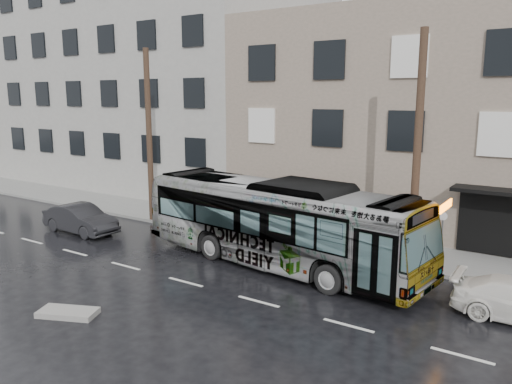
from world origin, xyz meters
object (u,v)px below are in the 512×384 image
utility_pole_rear (149,136)px  dark_sedan (80,219)px  bus (277,223)px  utility_pole_front (417,152)px  sign_post (441,242)px

utility_pole_rear → dark_sedan: bearing=-111.6°
utility_pole_rear → bus: (9.24, -2.23, -2.91)m
utility_pole_front → sign_post: size_ratio=3.75×
utility_pole_front → bus: (-4.76, -2.23, -2.91)m
dark_sedan → bus: bearing=-81.4°
utility_pole_rear → bus: bearing=-13.6°
bus → dark_sedan: 10.77m
sign_post → utility_pole_front: bearing=180.0°
utility_pole_front → bus: size_ratio=0.72×
sign_post → utility_pole_rear: bearing=180.0°
bus → utility_pole_rear: bearing=83.5°
utility_pole_rear → utility_pole_front: bearing=0.0°
utility_pole_front → utility_pole_rear: bearing=180.0°
utility_pole_front → sign_post: bearing=0.0°
sign_post → dark_sedan: size_ratio=0.56×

